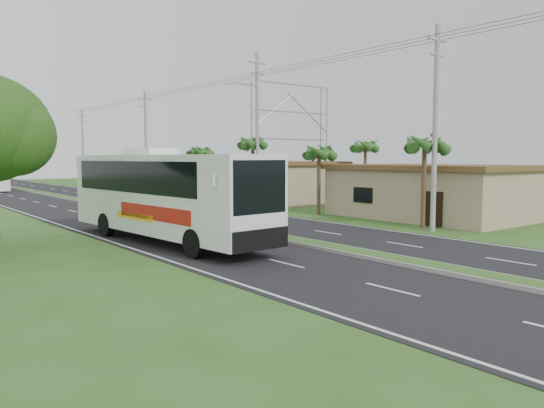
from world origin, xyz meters
TOP-DOWN VIEW (x-y plane):
  - ground at (0.00, 0.00)m, footprint 180.00×180.00m
  - road_asphalt at (0.00, 20.00)m, footprint 14.00×160.00m
  - median_strip at (0.00, 20.00)m, footprint 1.20×160.00m
  - lane_edge_left at (-6.70, 20.00)m, footprint 0.12×160.00m
  - lane_edge_right at (6.70, 20.00)m, footprint 0.12×160.00m
  - shop_near at (14.00, 6.00)m, footprint 8.60×12.60m
  - shop_mid at (14.00, 22.00)m, footprint 7.60×10.60m
  - shop_far at (14.00, 36.00)m, footprint 8.60×11.60m
  - palm_verge_a at (9.00, 3.00)m, footprint 2.40×2.40m
  - palm_verge_b at (9.40, 12.00)m, footprint 2.40×2.40m
  - palm_verge_c at (8.80, 19.00)m, footprint 2.40×2.40m
  - palm_verge_d at (9.30, 28.00)m, footprint 2.40×2.40m
  - palm_behind_shop at (17.50, 15.00)m, footprint 2.40×2.40m
  - utility_pole_a at (8.50, 2.00)m, footprint 1.60×0.28m
  - utility_pole_b at (8.47, 18.00)m, footprint 3.20×0.28m
  - utility_pole_c at (8.50, 38.00)m, footprint 1.60×0.28m
  - utility_pole_d at (8.50, 58.00)m, footprint 1.60×0.28m
  - billboard_lattice at (22.00, 30.00)m, footprint 10.18×1.18m
  - coach_bus_main at (-4.66, 7.58)m, footprint 3.77×13.86m
  - motorcyclist at (-1.61, 9.71)m, footprint 1.89×0.85m

SIDE VIEW (x-z plane):
  - ground at x=0.00m, z-range 0.00..0.00m
  - lane_edge_left at x=-6.70m, z-range 0.00..0.00m
  - lane_edge_right at x=6.70m, z-range 0.00..0.00m
  - road_asphalt at x=0.00m, z-range 0.00..0.02m
  - median_strip at x=0.00m, z-range 0.01..0.20m
  - motorcyclist at x=-1.61m, z-range -0.33..1.96m
  - shop_near at x=14.00m, z-range 0.02..3.54m
  - shop_mid at x=14.00m, z-range 0.02..3.69m
  - shop_far at x=14.00m, z-range 0.02..3.84m
  - coach_bus_main at x=-4.66m, z-range 0.22..4.65m
  - palm_verge_b at x=9.40m, z-range 1.83..6.88m
  - palm_verge_d at x=9.30m, z-range 1.92..7.17m
  - palm_verge_a at x=9.00m, z-range 2.02..7.47m
  - palm_behind_shop at x=17.50m, z-range 2.11..7.76m
  - palm_verge_c at x=8.80m, z-range 2.20..8.05m
  - utility_pole_d at x=8.50m, z-range 0.17..10.67m
  - utility_pole_a at x=8.50m, z-range 0.17..11.17m
  - utility_pole_c at x=8.50m, z-range 0.17..11.17m
  - utility_pole_b at x=8.47m, z-range 0.26..12.26m
  - billboard_lattice at x=22.00m, z-range 0.79..12.86m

